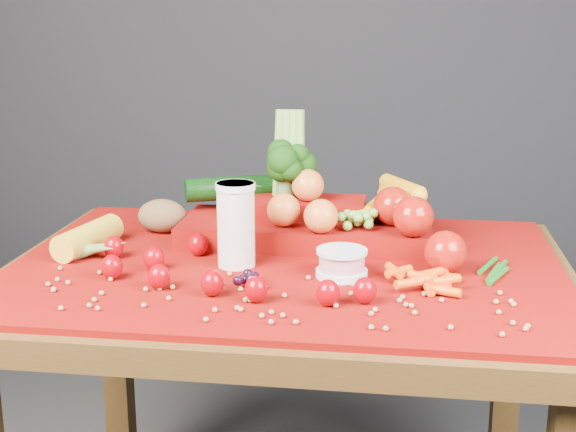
# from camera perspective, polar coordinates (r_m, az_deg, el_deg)

# --- Properties ---
(table) EXTENTS (1.10, 0.80, 0.75)m
(table) POSITION_cam_1_polar(r_m,az_deg,el_deg) (1.59, -0.10, -6.99)
(table) COLOR #34210B
(table) RESTS_ON ground
(red_cloth) EXTENTS (1.05, 0.75, 0.01)m
(red_cloth) POSITION_cam_1_polar(r_m,az_deg,el_deg) (1.56, -0.10, -3.54)
(red_cloth) COLOR #6B0403
(red_cloth) RESTS_ON table
(milk_glass) EXTENTS (0.08, 0.08, 0.16)m
(milk_glass) POSITION_cam_1_polar(r_m,az_deg,el_deg) (1.51, -3.73, -0.41)
(milk_glass) COLOR beige
(milk_glass) RESTS_ON red_cloth
(yogurt_bowl) EXTENTS (0.10, 0.10, 0.05)m
(yogurt_bowl) POSITION_cam_1_polar(r_m,az_deg,el_deg) (1.47, 3.84, -3.28)
(yogurt_bowl) COLOR silver
(yogurt_bowl) RESTS_ON red_cloth
(strawberry_scatter) EXTENTS (0.54, 0.28, 0.05)m
(strawberry_scatter) POSITION_cam_1_polar(r_m,az_deg,el_deg) (1.44, -5.80, -3.81)
(strawberry_scatter) COLOR #940008
(strawberry_scatter) RESTS_ON red_cloth
(dark_grape_cluster) EXTENTS (0.06, 0.05, 0.03)m
(dark_grape_cluster) POSITION_cam_1_polar(r_m,az_deg,el_deg) (1.42, -2.80, -4.47)
(dark_grape_cluster) COLOR black
(dark_grape_cluster) RESTS_ON red_cloth
(soybean_scatter) EXTENTS (0.84, 0.24, 0.01)m
(soybean_scatter) POSITION_cam_1_polar(r_m,az_deg,el_deg) (1.37, -1.29, -5.72)
(soybean_scatter) COLOR #9E6F44
(soybean_scatter) RESTS_ON red_cloth
(corn_ear) EXTENTS (0.21, 0.25, 0.06)m
(corn_ear) POSITION_cam_1_polar(r_m,az_deg,el_deg) (1.63, -13.83, -2.06)
(corn_ear) COLOR gold
(corn_ear) RESTS_ON red_cloth
(potato) EXTENTS (0.11, 0.08, 0.07)m
(potato) POSITION_cam_1_polar(r_m,az_deg,el_deg) (1.77, -8.93, 0.01)
(potato) COLOR brown
(potato) RESTS_ON red_cloth
(baby_carrot_pile) EXTENTS (0.18, 0.17, 0.03)m
(baby_carrot_pile) POSITION_cam_1_polar(r_m,az_deg,el_deg) (1.43, 9.49, -4.53)
(baby_carrot_pile) COLOR #D94507
(baby_carrot_pile) RESTS_ON red_cloth
(green_bean_pile) EXTENTS (0.14, 0.12, 0.01)m
(green_bean_pile) POSITION_cam_1_polar(r_m,az_deg,el_deg) (1.54, 14.27, -3.78)
(green_bean_pile) COLOR #165814
(green_bean_pile) RESTS_ON red_cloth
(produce_mound) EXTENTS (0.60, 0.37, 0.27)m
(produce_mound) POSITION_cam_1_polar(r_m,az_deg,el_deg) (1.68, 2.29, 0.13)
(produce_mound) COLOR #6B0403
(produce_mound) RESTS_ON red_cloth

